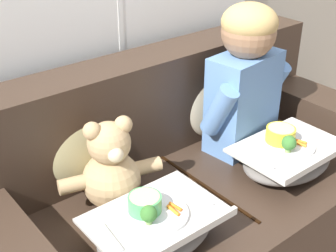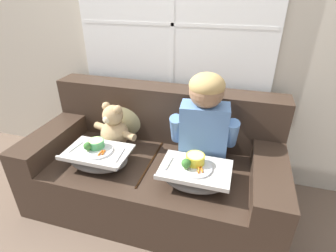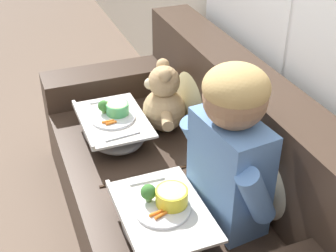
% 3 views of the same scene
% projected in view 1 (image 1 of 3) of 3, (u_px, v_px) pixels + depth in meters
% --- Properties ---
extents(couch, '(1.82, 0.90, 0.85)m').
position_uv_depth(couch, '(186.00, 194.00, 2.00)').
color(couch, '#38281E').
rests_on(couch, ground_plane).
extents(throw_pillow_behind_child, '(0.41, 0.20, 0.42)m').
position_uv_depth(throw_pillow_behind_child, '(216.00, 95.00, 2.18)').
color(throw_pillow_behind_child, '#C1B293').
rests_on(throw_pillow_behind_child, couch).
extents(throw_pillow_behind_teddy, '(0.37, 0.18, 0.38)m').
position_uv_depth(throw_pillow_behind_teddy, '(87.00, 143.00, 1.80)').
color(throw_pillow_behind_teddy, tan).
rests_on(throw_pillow_behind_teddy, couch).
extents(child_figure, '(0.48, 0.24, 0.65)m').
position_uv_depth(child_figure, '(246.00, 72.00, 1.98)').
color(child_figure, '#5B84BC').
rests_on(child_figure, couch).
extents(teddy_bear, '(0.39, 0.28, 0.36)m').
position_uv_depth(teddy_bear, '(111.00, 171.00, 1.70)').
color(teddy_bear, tan).
rests_on(teddy_bear, couch).
extents(lap_tray_child, '(0.45, 0.32, 0.20)m').
position_uv_depth(lap_tray_child, '(287.00, 156.00, 1.94)').
color(lap_tray_child, slate).
rests_on(lap_tray_child, child_figure).
extents(lap_tray_teddy, '(0.45, 0.31, 0.19)m').
position_uv_depth(lap_tray_teddy, '(156.00, 227.00, 1.56)').
color(lap_tray_teddy, slate).
rests_on(lap_tray_teddy, teddy_bear).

